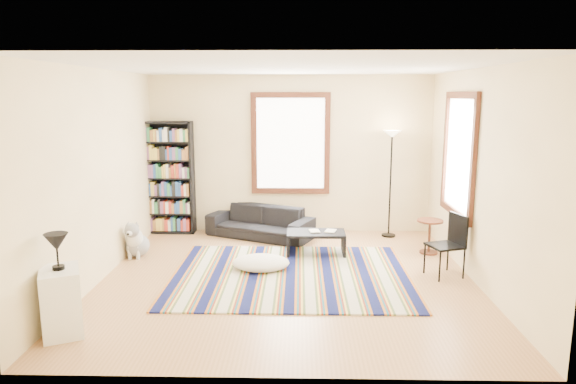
{
  "coord_description": "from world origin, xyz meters",
  "views": [
    {
      "loc": [
        0.16,
        -6.63,
        2.46
      ],
      "look_at": [
        0.0,
        0.5,
        1.1
      ],
      "focal_mm": 32.0,
      "sensor_mm": 36.0,
      "label": 1
    }
  ],
  "objects_px": {
    "bookshelf": "(168,178)",
    "folding_chair": "(445,246)",
    "white_cabinet": "(61,302)",
    "dog": "(137,238)",
    "sofa": "(260,222)",
    "coffee_table": "(316,243)",
    "floor_cushion": "(261,263)",
    "side_table": "(429,237)",
    "floor_lamp": "(390,184)"
  },
  "relations": [
    {
      "from": "coffee_table",
      "to": "white_cabinet",
      "type": "xyz_separation_m",
      "value": [
        -2.72,
        -2.76,
        0.17
      ]
    },
    {
      "from": "sofa",
      "to": "side_table",
      "type": "height_order",
      "value": "side_table"
    },
    {
      "from": "floor_cushion",
      "to": "side_table",
      "type": "xyz_separation_m",
      "value": [
        2.58,
        0.83,
        0.17
      ]
    },
    {
      "from": "floor_lamp",
      "to": "white_cabinet",
      "type": "distance_m",
      "value": 5.6
    },
    {
      "from": "floor_cushion",
      "to": "floor_lamp",
      "type": "distance_m",
      "value": 2.91
    },
    {
      "from": "white_cabinet",
      "to": "dog",
      "type": "height_order",
      "value": "white_cabinet"
    },
    {
      "from": "floor_lamp",
      "to": "white_cabinet",
      "type": "xyz_separation_m",
      "value": [
        -4.04,
        -3.84,
        -0.58
      ]
    },
    {
      "from": "white_cabinet",
      "to": "coffee_table",
      "type": "bearing_deg",
      "value": 20.62
    },
    {
      "from": "sofa",
      "to": "bookshelf",
      "type": "bearing_deg",
      "value": -164.57
    },
    {
      "from": "dog",
      "to": "bookshelf",
      "type": "bearing_deg",
      "value": 86.5
    },
    {
      "from": "sofa",
      "to": "white_cabinet",
      "type": "relative_size",
      "value": 2.62
    },
    {
      "from": "floor_lamp",
      "to": "dog",
      "type": "height_order",
      "value": "floor_lamp"
    },
    {
      "from": "coffee_table",
      "to": "side_table",
      "type": "relative_size",
      "value": 1.67
    },
    {
      "from": "sofa",
      "to": "dog",
      "type": "height_order",
      "value": "dog"
    },
    {
      "from": "side_table",
      "to": "dog",
      "type": "xyz_separation_m",
      "value": [
        -4.53,
        -0.24,
        0.01
      ]
    },
    {
      "from": "coffee_table",
      "to": "white_cabinet",
      "type": "bearing_deg",
      "value": -134.56
    },
    {
      "from": "bookshelf",
      "to": "floor_cushion",
      "type": "bearing_deg",
      "value": -47.85
    },
    {
      "from": "bookshelf",
      "to": "folding_chair",
      "type": "distance_m",
      "value": 4.88
    },
    {
      "from": "floor_cushion",
      "to": "folding_chair",
      "type": "relative_size",
      "value": 0.95
    },
    {
      "from": "coffee_table",
      "to": "floor_lamp",
      "type": "relative_size",
      "value": 0.48
    },
    {
      "from": "folding_chair",
      "to": "bookshelf",
      "type": "bearing_deg",
      "value": 133.66
    },
    {
      "from": "white_cabinet",
      "to": "folding_chair",
      "type": "bearing_deg",
      "value": -2.48
    },
    {
      "from": "bookshelf",
      "to": "folding_chair",
      "type": "height_order",
      "value": "bookshelf"
    },
    {
      "from": "bookshelf",
      "to": "dog",
      "type": "bearing_deg",
      "value": -96.53
    },
    {
      "from": "sofa",
      "to": "coffee_table",
      "type": "height_order",
      "value": "sofa"
    },
    {
      "from": "coffee_table",
      "to": "floor_cushion",
      "type": "height_order",
      "value": "coffee_table"
    },
    {
      "from": "bookshelf",
      "to": "white_cabinet",
      "type": "height_order",
      "value": "bookshelf"
    },
    {
      "from": "sofa",
      "to": "folding_chair",
      "type": "distance_m",
      "value": 3.29
    },
    {
      "from": "floor_cushion",
      "to": "floor_lamp",
      "type": "height_order",
      "value": "floor_lamp"
    },
    {
      "from": "bookshelf",
      "to": "white_cabinet",
      "type": "bearing_deg",
      "value": -91.79
    },
    {
      "from": "coffee_table",
      "to": "side_table",
      "type": "bearing_deg",
      "value": 2.8
    },
    {
      "from": "floor_cushion",
      "to": "folding_chair",
      "type": "height_order",
      "value": "folding_chair"
    },
    {
      "from": "floor_cushion",
      "to": "folding_chair",
      "type": "bearing_deg",
      "value": -4.48
    },
    {
      "from": "floor_lamp",
      "to": "folding_chair",
      "type": "bearing_deg",
      "value": -78.39
    },
    {
      "from": "bookshelf",
      "to": "folding_chair",
      "type": "xyz_separation_m",
      "value": [
        4.33,
        -2.18,
        -0.57
      ]
    },
    {
      "from": "sofa",
      "to": "coffee_table",
      "type": "relative_size",
      "value": 2.04
    },
    {
      "from": "sofa",
      "to": "side_table",
      "type": "bearing_deg",
      "value": 6.74
    },
    {
      "from": "floor_cushion",
      "to": "dog",
      "type": "relative_size",
      "value": 1.45
    },
    {
      "from": "floor_lamp",
      "to": "side_table",
      "type": "xyz_separation_m",
      "value": [
        0.46,
        -0.98,
        -0.66
      ]
    },
    {
      "from": "sofa",
      "to": "white_cabinet",
      "type": "bearing_deg",
      "value": -90.7
    },
    {
      "from": "sofa",
      "to": "bookshelf",
      "type": "height_order",
      "value": "bookshelf"
    },
    {
      "from": "side_table",
      "to": "white_cabinet",
      "type": "bearing_deg",
      "value": -147.64
    },
    {
      "from": "coffee_table",
      "to": "folding_chair",
      "type": "xyz_separation_m",
      "value": [
        1.73,
        -0.94,
        0.25
      ]
    },
    {
      "from": "floor_lamp",
      "to": "white_cabinet",
      "type": "height_order",
      "value": "floor_lamp"
    },
    {
      "from": "floor_lamp",
      "to": "folding_chair",
      "type": "height_order",
      "value": "floor_lamp"
    },
    {
      "from": "bookshelf",
      "to": "dog",
      "type": "height_order",
      "value": "bookshelf"
    },
    {
      "from": "folding_chair",
      "to": "white_cabinet",
      "type": "relative_size",
      "value": 1.23
    },
    {
      "from": "floor_cushion",
      "to": "sofa",
      "type": "bearing_deg",
      "value": 94.74
    },
    {
      "from": "floor_cushion",
      "to": "floor_lamp",
      "type": "xyz_separation_m",
      "value": [
        2.12,
        1.81,
        0.83
      ]
    },
    {
      "from": "bookshelf",
      "to": "white_cabinet",
      "type": "relative_size",
      "value": 2.86
    }
  ]
}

